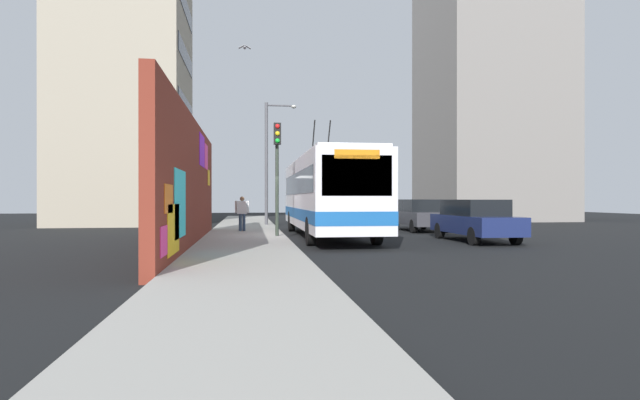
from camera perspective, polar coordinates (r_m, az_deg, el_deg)
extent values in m
plane|color=black|center=(21.10, -3.89, -4.24)|extent=(80.00, 80.00, 0.00)
cube|color=#9E9B93|center=(21.04, -8.26, -4.05)|extent=(48.00, 3.20, 0.15)
cube|color=maroon|center=(17.65, -14.01, 1.76)|extent=(15.13, 0.30, 4.22)
cube|color=yellow|center=(23.27, -12.15, 2.41)|extent=(1.02, 0.02, 0.67)
cube|color=yellow|center=(12.47, -15.82, -3.11)|extent=(1.83, 0.02, 1.16)
cube|color=#33D8E5|center=(13.63, -15.13, -0.39)|extent=(2.14, 0.02, 1.73)
cube|color=#F2338C|center=(21.88, -12.43, 4.67)|extent=(1.52, 0.02, 1.01)
cube|color=#F2338C|center=(11.09, -16.82, -4.36)|extent=(0.84, 0.02, 0.62)
cube|color=#8C19D8|center=(19.98, -12.86, 5.32)|extent=(2.01, 0.02, 1.18)
cube|color=orange|center=(11.71, -16.33, 0.14)|extent=(1.13, 0.02, 0.63)
cube|color=#9E937F|center=(35.79, -20.60, 10.43)|extent=(8.55, 7.42, 16.03)
cube|color=black|center=(34.69, -14.56, 4.73)|extent=(7.26, 0.04, 1.10)
cube|color=black|center=(35.10, -14.56, 9.95)|extent=(7.26, 0.04, 1.10)
cube|color=black|center=(35.78, -14.57, 15.00)|extent=(7.26, 0.04, 1.10)
cube|color=black|center=(36.74, -14.57, 19.83)|extent=(7.26, 0.04, 1.10)
cube|color=gray|center=(42.95, 18.17, 12.09)|extent=(9.53, 9.29, 21.03)
cube|color=black|center=(44.35, 23.60, 3.72)|extent=(8.10, 0.04, 1.10)
cube|color=black|center=(44.67, 23.60, 7.82)|extent=(8.10, 0.04, 1.10)
cube|color=black|center=(45.21, 23.61, 11.84)|extent=(8.10, 0.04, 1.10)
cube|color=black|center=(45.96, 23.61, 15.75)|extent=(8.10, 0.04, 1.10)
cube|color=black|center=(46.93, 23.61, 19.52)|extent=(8.10, 0.04, 1.10)
cube|color=silver|center=(21.78, 0.73, 0.72)|extent=(12.33, 2.56, 2.77)
cube|color=silver|center=(21.84, 0.73, 4.51)|extent=(11.84, 2.35, 0.12)
cube|color=#1959A5|center=(21.79, 0.73, -1.47)|extent=(12.35, 2.58, 0.44)
cube|color=black|center=(15.75, 4.11, 2.71)|extent=(0.04, 2.17, 1.24)
cube|color=black|center=(21.79, 0.73, 1.81)|extent=(11.34, 2.59, 0.89)
cube|color=orange|center=(15.80, 4.10, 5.06)|extent=(0.06, 1.41, 0.28)
cylinder|color=black|center=(23.79, 0.90, 6.18)|extent=(1.43, 0.06, 2.00)
cylinder|color=black|center=(23.70, -0.79, 6.20)|extent=(1.43, 0.06, 2.00)
cylinder|color=black|center=(18.17, 6.23, -3.37)|extent=(1.00, 0.28, 1.00)
cylinder|color=black|center=(17.75, -1.05, -3.45)|extent=(1.00, 0.28, 1.00)
cylinder|color=black|center=(25.88, 1.95, -2.33)|extent=(1.00, 0.28, 1.00)
cylinder|color=black|center=(25.59, -3.17, -2.36)|extent=(1.00, 0.28, 1.00)
cube|color=navy|center=(20.39, 16.68, -2.57)|extent=(4.86, 1.74, 0.66)
cube|color=black|center=(20.45, 16.57, -0.80)|extent=(2.92, 1.56, 0.60)
cylinder|color=black|center=(19.32, 20.75, -3.70)|extent=(0.64, 0.22, 0.64)
cylinder|color=black|center=(18.63, 16.58, -3.84)|extent=(0.64, 0.22, 0.64)
cylinder|color=black|center=(22.18, 16.76, -3.21)|extent=(0.64, 0.22, 0.64)
cylinder|color=black|center=(21.58, 13.04, -3.30)|extent=(0.64, 0.22, 0.64)
cube|color=#38383D|center=(26.38, 10.83, -1.96)|extent=(4.58, 1.73, 0.66)
cube|color=black|center=(26.46, 10.77, -0.59)|extent=(2.75, 1.56, 0.60)
cylinder|color=black|center=(25.24, 13.58, -2.80)|extent=(0.64, 0.22, 0.64)
cylinder|color=black|center=(24.72, 10.28, -2.86)|extent=(0.64, 0.22, 0.64)
cylinder|color=black|center=(28.08, 11.32, -2.51)|extent=(0.64, 0.22, 0.64)
cylinder|color=black|center=(27.61, 8.31, -2.55)|extent=(0.64, 0.22, 0.64)
cylinder|color=#2D3F59|center=(23.75, -8.38, -2.46)|extent=(0.14, 0.14, 0.78)
cylinder|color=#2D3F59|center=(23.75, -8.76, -2.46)|extent=(0.14, 0.14, 0.78)
cube|color=silver|center=(23.73, -8.57, -0.82)|extent=(0.22, 0.45, 0.58)
cylinder|color=silver|center=(23.73, -7.91, -0.75)|extent=(0.09, 0.09, 0.55)
cylinder|color=silver|center=(23.73, -9.24, -0.75)|extent=(0.09, 0.09, 0.55)
sphere|color=#936B4C|center=(23.73, -8.57, 0.13)|extent=(0.21, 0.21, 0.21)
cylinder|color=#2D382D|center=(20.42, -4.76, 2.27)|extent=(0.14, 0.14, 4.44)
cube|color=black|center=(20.34, -4.72, 7.28)|extent=(0.20, 0.28, 0.84)
sphere|color=red|center=(20.27, -4.70, 8.11)|extent=(0.18, 0.18, 0.18)
sphere|color=yellow|center=(20.24, -4.70, 7.32)|extent=(0.18, 0.18, 0.18)
sphere|color=green|center=(20.20, -4.70, 6.53)|extent=(0.18, 0.18, 0.18)
cylinder|color=#4C4C51|center=(29.54, -5.93, 4.01)|extent=(0.18, 0.18, 6.92)
cylinder|color=#4C4C51|center=(29.98, -4.42, 10.33)|extent=(0.10, 1.56, 0.10)
ellipsoid|color=silver|center=(30.03, -2.91, 10.22)|extent=(0.44, 0.28, 0.20)
ellipsoid|color=gray|center=(23.75, -8.29, 16.27)|extent=(0.32, 0.14, 0.12)
cube|color=gray|center=(23.75, -7.94, 16.34)|extent=(0.20, 0.26, 0.15)
cube|color=gray|center=(23.76, -8.64, 16.34)|extent=(0.20, 0.26, 0.15)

